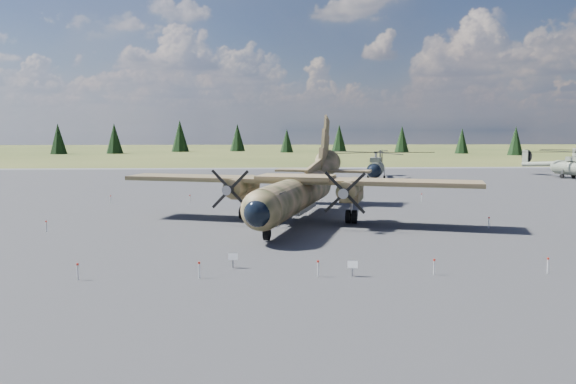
{
  "coord_description": "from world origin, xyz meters",
  "views": [
    {
      "loc": [
        -0.99,
        -41.27,
        7.42
      ],
      "look_at": [
        1.29,
        2.0,
        2.64
      ],
      "focal_mm": 35.0,
      "sensor_mm": 36.0,
      "label": 1
    }
  ],
  "objects": [
    {
      "name": "transport_plane",
      "position": [
        2.32,
        4.57,
        2.74
      ],
      "size": [
        28.44,
        25.35,
        9.52
      ],
      "rotation": [
        0.0,
        0.0,
        -0.3
      ],
      "color": "#35381E",
      "rests_on": "ground"
    },
    {
      "name": "helicopter_mid",
      "position": [
        47.32,
        42.22,
        2.99
      ],
      "size": [
        21.13,
        21.36,
        4.22
      ],
      "rotation": [
        0.0,
        0.0,
        0.33
      ],
      "color": "#64675A",
      "rests_on": "ground"
    },
    {
      "name": "ground",
      "position": [
        0.0,
        0.0,
        0.0
      ],
      "size": [
        500.0,
        500.0,
        0.0
      ],
      "primitive_type": "plane",
      "color": "brown",
      "rests_on": "ground"
    },
    {
      "name": "info_placard_left",
      "position": [
        -2.4,
        -11.45,
        0.53
      ],
      "size": [
        0.51,
        0.22,
        0.8
      ],
      "rotation": [
        0.0,
        0.0,
        0.0
      ],
      "color": "gray",
      "rests_on": "ground"
    },
    {
      "name": "info_placard_right",
      "position": [
        3.76,
        -13.54,
        0.53
      ],
      "size": [
        0.53,
        0.27,
        0.8
      ],
      "rotation": [
        0.0,
        0.0,
        -0.12
      ],
      "color": "gray",
      "rests_on": "ground"
    },
    {
      "name": "helicopter_near",
      "position": [
        16.34,
        40.68,
        3.06
      ],
      "size": [
        20.99,
        21.54,
        4.32
      ],
      "rotation": [
        0.0,
        0.0,
        -0.28
      ],
      "color": "#64675A",
      "rests_on": "ground"
    },
    {
      "name": "barrier_fence",
      "position": [
        -0.46,
        -0.08,
        0.51
      ],
      "size": [
        33.12,
        29.62,
        0.85
      ],
      "color": "silver",
      "rests_on": "ground"
    },
    {
      "name": "treeline",
      "position": [
        -5.85,
        3.95,
        4.81
      ],
      "size": [
        319.41,
        319.14,
        10.97
      ],
      "color": "black",
      "rests_on": "ground"
    },
    {
      "name": "apron",
      "position": [
        0.0,
        10.0,
        0.0
      ],
      "size": [
        120.0,
        120.0,
        0.04
      ],
      "primitive_type": "cube",
      "color": "slate",
      "rests_on": "ground"
    }
  ]
}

